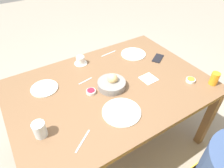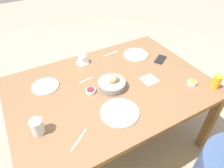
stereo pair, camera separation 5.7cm
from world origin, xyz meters
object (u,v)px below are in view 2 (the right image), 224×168
Objects in this scene: coffee_cup at (82,60)px; napkin at (149,80)px; cell_phone at (160,59)px; plate_near_right at (45,86)px; plate_near_left at (136,55)px; plate_far_center at (120,112)px; jam_bowl_honey at (192,82)px; spoon_coffee at (86,80)px; bread_basket at (112,83)px; knife_silver at (79,140)px; water_tumbler at (37,127)px; fork_silver at (111,53)px; juice_glass at (216,82)px; jam_bowl_berry at (91,91)px.

napkin is at bearing 127.12° from coffee_cup.
plate_near_right is at bearing -7.82° from cell_phone.
plate_far_center is at bearing 47.17° from plate_near_left.
jam_bowl_honey is at bearing 132.41° from coffee_cup.
cell_phone reaches higher than spoon_coffee.
bread_basket is 0.24m from spoon_coffee.
cell_phone is (-1.00, -0.45, 0.00)m from knife_silver.
plate_near_right is at bearing -109.80° from water_tumbler.
jam_bowl_honey is at bearing 153.96° from bread_basket.
plate_near_right reaches higher than fork_silver.
juice_glass is at bearing 169.47° from water_tumbler.
jam_bowl_berry is 0.50m from napkin.
water_tumbler is 0.82× the size of spoon_coffee.
jam_bowl_honey is 0.50× the size of knife_silver.
cell_phone is at bearing -156.01° from knife_silver.
juice_glass reaches higher than water_tumbler.
jam_bowl_honey is 1.00m from knife_silver.
jam_bowl_berry and jam_bowl_honey have the same top height.
coffee_cup is 1.59× the size of jam_bowl_honey.
spoon_coffee is at bearing -32.34° from jam_bowl_honey.
juice_glass is at bearing 111.42° from plate_near_left.
plate_near_right is 1.64× the size of spoon_coffee.
juice_glass is at bearing 150.58° from bread_basket.
water_tumbler reaches higher than jam_bowl_berry.
cell_phone is (-0.59, -0.12, -0.04)m from bread_basket.
knife_silver is at bearing 55.81° from jam_bowl_berry.
cell_phone is (-0.76, -0.09, -0.01)m from jam_bowl_berry.
napkin reaches higher than spoon_coffee.
bread_basket is 0.81m from juice_glass.
water_tumbler reaches higher than fork_silver.
plate_far_center is at bearing 25.23° from napkin.
napkin is (0.12, 0.37, -0.00)m from plate_near_left.
plate_near_left is at bearing -143.46° from knife_silver.
plate_near_left is 0.52m from coffee_cup.
plate_near_right is 1.98× the size of juice_glass.
coffee_cup is 0.96m from jam_bowl_honey.
coffee_cup reaches higher than jam_bowl_berry.
water_tumbler is (1.32, -0.24, -0.00)m from juice_glass.
bread_basket reaches higher than spoon_coffee.
knife_silver is (0.34, 0.76, -0.03)m from coffee_cup.
juice_glass is at bearing 170.42° from plate_far_center.
knife_silver is (0.24, 0.35, -0.01)m from jam_bowl_berry.
jam_bowl_honey is at bearing 173.79° from water_tumbler.
plate_near_left is at bearing 165.64° from coffee_cup.
plate_near_left is 0.75m from juice_glass.
water_tumbler is 0.47m from jam_bowl_berry.
bread_basket is 1.28× the size of fork_silver.
plate_near_left is 3.26× the size of jam_bowl_honey.
plate_far_center is 0.44m from napkin.
plate_near_right is 2.88× the size of jam_bowl_honey.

